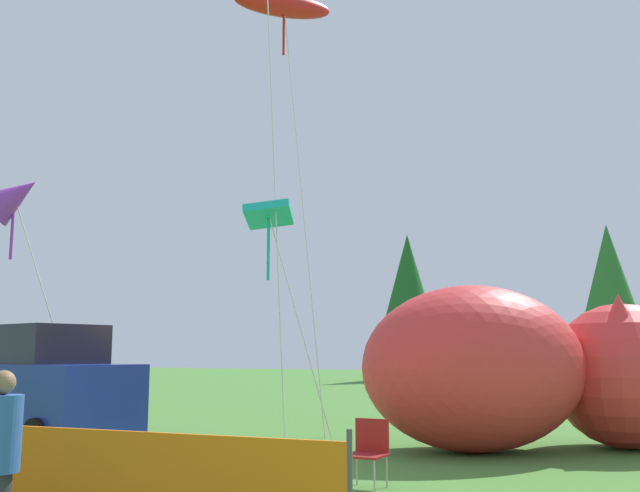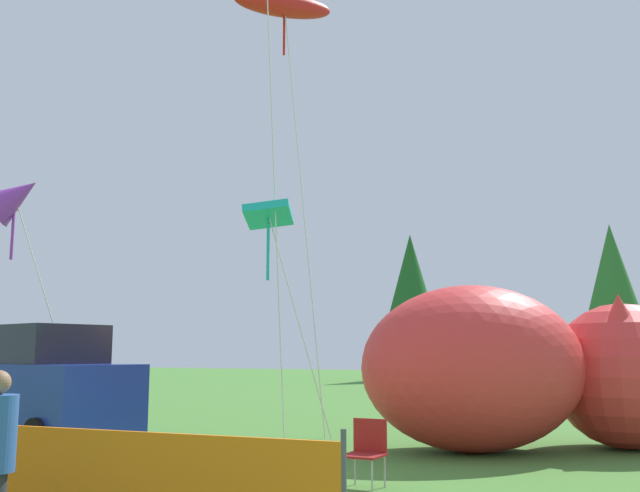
{
  "view_description": "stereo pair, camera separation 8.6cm",
  "coord_description": "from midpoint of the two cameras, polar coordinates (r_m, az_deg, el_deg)",
  "views": [
    {
      "loc": [
        6.05,
        -8.43,
        1.8
      ],
      "look_at": [
        -0.02,
        5.17,
        4.02
      ],
      "focal_mm": 40.0,
      "sensor_mm": 36.0,
      "label": 1
    },
    {
      "loc": [
        6.13,
        -8.39,
        1.8
      ],
      "look_at": [
        -0.02,
        5.17,
        4.02
      ],
      "focal_mm": 40.0,
      "sensor_mm": 36.0,
      "label": 2
    }
  ],
  "objects": [
    {
      "name": "folding_chair",
      "position": [
        10.04,
        3.63,
        -15.82
      ],
      "size": [
        0.54,
        0.54,
        0.89
      ],
      "rotation": [
        0.0,
        0.0,
        -1.61
      ],
      "color": "maroon",
      "rests_on": "ground"
    },
    {
      "name": "horizon_tree_mid",
      "position": [
        40.62,
        22.1,
        -2.97
      ],
      "size": [
        3.59,
        3.59,
        8.57
      ],
      "color": "brown",
      "rests_on": "ground"
    },
    {
      "name": "parked_car",
      "position": [
        15.68,
        -21.25,
        -10.35
      ],
      "size": [
        4.54,
        2.84,
        2.35
      ],
      "rotation": [
        0.0,
        0.0,
        -0.26
      ],
      "color": "navy",
      "rests_on": "ground"
    },
    {
      "name": "ground_plane",
      "position": [
        10.54,
        -12.31,
        -18.14
      ],
      "size": [
        120.0,
        120.0,
        0.0
      ],
      "primitive_type": "plane",
      "color": "#477F33"
    },
    {
      "name": "kite_purple_delta",
      "position": [
        15.87,
        -23.39,
        3.62
      ],
      "size": [
        2.11,
        1.72,
        5.58
      ],
      "color": "silver",
      "rests_on": "ground"
    },
    {
      "name": "kite_red_lizard",
      "position": [
        18.68,
        -3.04,
        18.6
      ],
      "size": [
        2.35,
        2.93,
        10.9
      ],
      "color": "silver",
      "rests_on": "ground"
    },
    {
      "name": "inflatable_cat",
      "position": [
        13.95,
        15.68,
        -9.81
      ],
      "size": [
        6.44,
        5.42,
        3.04
      ],
      "rotation": [
        0.0,
        0.0,
        0.58
      ],
      "color": "red",
      "rests_on": "ground"
    },
    {
      "name": "kite_teal_diamond",
      "position": [
        14.1,
        -4.25,
        2.25
      ],
      "size": [
        1.83,
        1.18,
        4.73
      ],
      "color": "silver",
      "rests_on": "ground"
    },
    {
      "name": "horizon_tree_west",
      "position": [
        46.38,
        7.01,
        -3.5
      ],
      "size": [
        3.94,
        3.94,
        9.4
      ],
      "color": "brown",
      "rests_on": "ground"
    },
    {
      "name": "safety_fence",
      "position": [
        8.12,
        -22.53,
        -16.89
      ],
      "size": [
        6.9,
        0.33,
        1.16
      ],
      "rotation": [
        0.0,
        0.0,
        0.04
      ],
      "color": "orange",
      "rests_on": "ground"
    }
  ]
}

